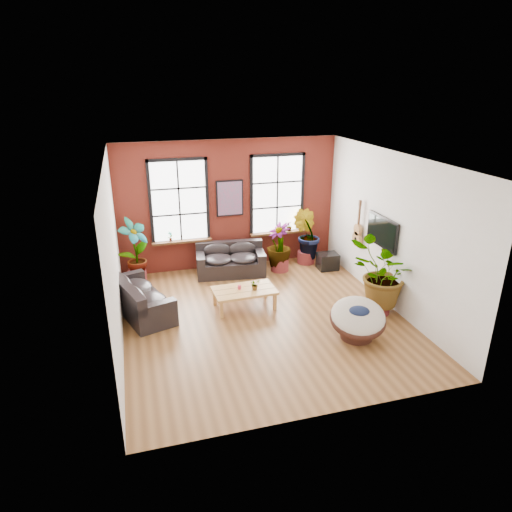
{
  "coord_description": "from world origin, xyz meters",
  "views": [
    {
      "loc": [
        -2.59,
        -8.52,
        4.94
      ],
      "look_at": [
        0.0,
        0.6,
        1.25
      ],
      "focal_mm": 32.0,
      "sensor_mm": 36.0,
      "label": 1
    }
  ],
  "objects_px": {
    "papasan_chair": "(358,319)",
    "sofa_left": "(138,298)",
    "sofa_back": "(230,260)",
    "coffee_table": "(244,291)"
  },
  "relations": [
    {
      "from": "sofa_back",
      "to": "papasan_chair",
      "type": "xyz_separation_m",
      "value": [
        1.73,
        -3.95,
        0.06
      ]
    },
    {
      "from": "coffee_table",
      "to": "sofa_back",
      "type": "bearing_deg",
      "value": 83.76
    },
    {
      "from": "papasan_chair",
      "to": "sofa_left",
      "type": "bearing_deg",
      "value": 169.94
    },
    {
      "from": "sofa_back",
      "to": "coffee_table",
      "type": "distance_m",
      "value": 2.04
    },
    {
      "from": "sofa_back",
      "to": "papasan_chair",
      "type": "height_order",
      "value": "papasan_chair"
    },
    {
      "from": "sofa_back",
      "to": "papasan_chair",
      "type": "relative_size",
      "value": 1.33
    },
    {
      "from": "coffee_table",
      "to": "papasan_chair",
      "type": "bearing_deg",
      "value": -48.07
    },
    {
      "from": "sofa_left",
      "to": "papasan_chair",
      "type": "distance_m",
      "value": 4.8
    },
    {
      "from": "sofa_back",
      "to": "coffee_table",
      "type": "bearing_deg",
      "value": -86.81
    },
    {
      "from": "sofa_left",
      "to": "coffee_table",
      "type": "height_order",
      "value": "sofa_left"
    }
  ]
}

